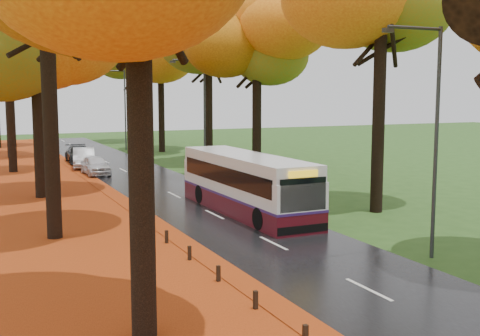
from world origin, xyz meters
TOP-DOWN VIEW (x-y plane):
  - road at (0.00, 25.00)m, footprint 6.50×90.00m
  - centre_line at (0.00, 25.00)m, footprint 0.12×90.00m
  - leaf_verge at (-9.00, 25.00)m, footprint 12.00×90.00m
  - leaf_drift at (-3.05, 25.00)m, footprint 0.90×90.00m
  - trees_left at (-7.18, 27.06)m, footprint 9.20×74.00m
  - trees_right at (7.19, 26.91)m, footprint 9.30×74.20m
  - bollard_row at (-3.70, 4.70)m, footprint 0.11×23.51m
  - streetlamp_near at (3.95, 8.00)m, footprint 2.45×0.18m
  - streetlamp_mid at (3.95, 30.00)m, footprint 2.45×0.18m
  - streetlamp_far at (3.95, 52.00)m, footprint 2.45×0.18m
  - bus at (1.57, 17.81)m, footprint 2.54×10.64m
  - car_white at (-2.35, 34.33)m, footprint 1.66×3.93m
  - car_silver at (-2.35, 38.79)m, footprint 2.34×4.77m
  - car_dark at (-2.11, 42.28)m, footprint 2.10×4.85m

SIDE VIEW (x-z plane):
  - leaf_verge at x=-9.00m, z-range 0.00..0.02m
  - road at x=0.00m, z-range 0.00..0.04m
  - leaf_drift at x=-3.05m, z-range 0.04..0.05m
  - centre_line at x=0.00m, z-range 0.04..0.05m
  - bollard_row at x=-3.70m, z-range 0.00..0.52m
  - car_white at x=-2.35m, z-range 0.04..1.37m
  - car_dark at x=-2.11m, z-range 0.04..1.43m
  - car_silver at x=-2.35m, z-range 0.04..1.55m
  - bus at x=1.57m, z-range 0.11..2.90m
  - streetlamp_near at x=3.95m, z-range 0.71..8.71m
  - streetlamp_mid at x=3.95m, z-range 0.71..8.71m
  - streetlamp_far at x=3.95m, z-range 0.71..8.71m
  - trees_left at x=-7.18m, z-range 2.59..16.48m
  - trees_right at x=7.19m, z-range 2.71..16.67m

